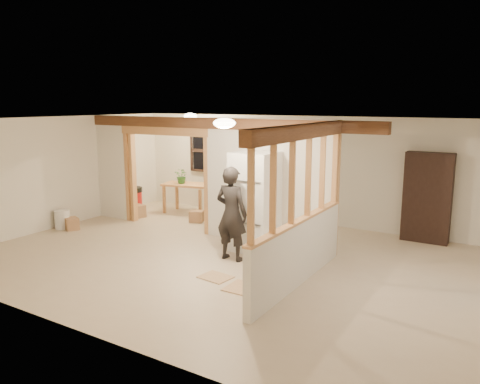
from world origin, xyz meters
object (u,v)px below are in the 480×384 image
Objects in this scene: work_table at (188,199)px; bookshelf at (427,198)px; shop_vac at (133,200)px; woman at (232,214)px; refrigerator at (255,202)px.

bookshelf reaches higher than work_table.
work_table is 0.68× the size of bookshelf.
work_table reaches higher than shop_vac.
shop_vac is 7.00m from bookshelf.
woman is 3.77m from work_table.
refrigerator is 1.04× the size of bookshelf.
refrigerator is 1.53× the size of work_table.
shop_vac is (-4.15, 1.01, -0.61)m from refrigerator.
refrigerator reaches higher than woman.
refrigerator is 3.42m from work_table.
woman is 1.37× the size of work_table.
woman is 4.47m from shop_vac.
work_table is 5.68m from bookshelf.
shop_vac is at bearing 166.33° from refrigerator.
refrigerator is at bearing -94.39° from woman.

